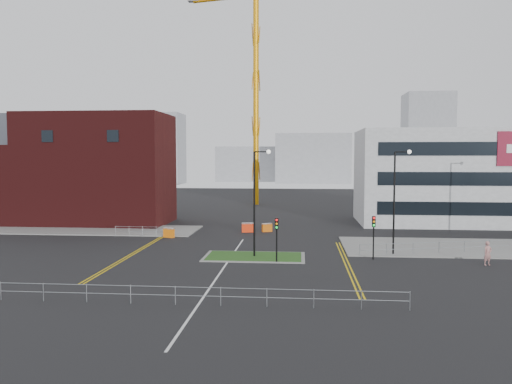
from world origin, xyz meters
TOP-DOWN VIEW (x-y plane):
  - ground at (0.00, 0.00)m, footprint 200.00×200.00m
  - pavement_left at (-20.00, 22.00)m, footprint 28.00×8.00m
  - pavement_right at (22.00, 14.00)m, footprint 24.00×10.00m
  - island_kerb at (2.00, 8.00)m, footprint 8.60×4.60m
  - grass_island at (2.00, 8.00)m, footprint 8.00×4.00m
  - brick_building at (-22.97, 28.00)m, footprint 24.20×10.07m
  - office_block at (26.01, 31.97)m, footprint 25.00×12.20m
  - tower_crane at (3.36, 53.72)m, footprint 51.79×13.24m
  - streetlamp_island at (2.22, 8.00)m, footprint 1.46×0.36m
  - streetlamp_right_near at (14.22, 10.00)m, footprint 1.46×0.36m
  - traffic_light_island at (4.00, 5.98)m, footprint 0.28×0.33m
  - traffic_light_right at (12.00, 7.98)m, footprint 0.28×0.33m
  - railing_front at (0.00, -6.00)m, footprint 24.05×0.05m
  - railing_left at (-11.00, 18.00)m, footprint 6.05×0.05m
  - railing_right at (20.50, 11.50)m, footprint 19.05×5.05m
  - centre_line at (0.00, 2.00)m, footprint 0.15×30.00m
  - yellow_left_a at (-9.00, 10.00)m, footprint 0.12×24.00m
  - yellow_left_b at (-8.70, 10.00)m, footprint 0.12×24.00m
  - yellow_right_a at (9.50, 6.00)m, footprint 0.12×20.00m
  - yellow_right_b at (9.80, 6.00)m, footprint 0.12×20.00m
  - skyline_a at (-40.00, 120.00)m, footprint 18.00×12.00m
  - skyline_b at (10.00, 130.00)m, footprint 24.00×12.00m
  - skyline_c at (45.00, 125.00)m, footprint 14.00×12.00m
  - skyline_d at (-8.00, 140.00)m, footprint 30.00×12.00m
  - pedestrian at (20.70, 6.52)m, footprint 0.81×0.67m
  - barrier_left at (-8.00, 17.57)m, footprint 1.29×0.84m
  - barrier_mid at (-0.06, 22.00)m, footprint 1.34×0.64m
  - barrier_right at (2.12, 22.53)m, footprint 1.22×0.84m

SIDE VIEW (x-z plane):
  - ground at x=0.00m, z-range 0.00..0.00m
  - centre_line at x=0.00m, z-range 0.00..0.01m
  - yellow_left_a at x=-9.00m, z-range 0.00..0.01m
  - yellow_left_b at x=-8.70m, z-range 0.00..0.01m
  - yellow_right_a at x=9.50m, z-range 0.00..0.01m
  - yellow_right_b at x=9.80m, z-range 0.00..0.01m
  - island_kerb at x=2.00m, z-range 0.00..0.08m
  - pavement_left at x=-20.00m, z-range 0.00..0.12m
  - pavement_right at x=22.00m, z-range 0.00..0.12m
  - grass_island at x=2.00m, z-range 0.00..0.12m
  - barrier_right at x=2.12m, z-range 0.04..1.02m
  - barrier_left at x=-8.00m, z-range 0.04..1.07m
  - barrier_mid at x=-0.06m, z-range 0.05..1.13m
  - railing_left at x=-11.00m, z-range 0.19..1.29m
  - railing_right at x=20.50m, z-range 0.23..1.33m
  - railing_front at x=0.00m, z-range 0.23..1.33m
  - pedestrian at x=20.70m, z-range 0.00..1.91m
  - traffic_light_island at x=4.00m, z-range 0.74..4.39m
  - traffic_light_right at x=12.00m, z-range 0.74..4.39m
  - streetlamp_island at x=2.22m, z-range 0.82..10.00m
  - streetlamp_right_near at x=14.22m, z-range 0.82..10.00m
  - skyline_d at x=-8.00m, z-range 0.00..12.00m
  - office_block at x=26.01m, z-range 0.00..12.00m
  - brick_building at x=-22.97m, z-range -0.27..13.97m
  - skyline_b at x=10.00m, z-range 0.00..16.00m
  - skyline_a at x=-40.00m, z-range 0.00..22.00m
  - skyline_c at x=45.00m, z-range 0.00..28.00m
  - tower_crane at x=3.36m, z-range 7.79..49.76m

